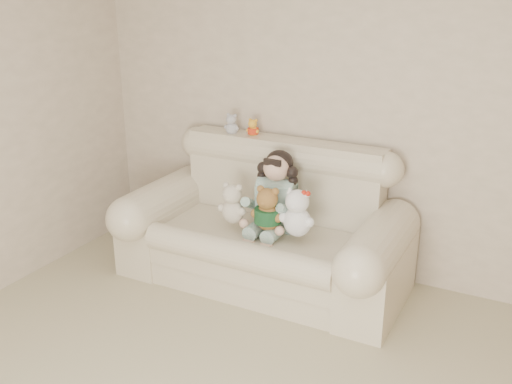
{
  "coord_description": "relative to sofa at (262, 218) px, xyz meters",
  "views": [
    {
      "loc": [
        1.19,
        -1.54,
        2.16
      ],
      "look_at": [
        -0.6,
        1.9,
        0.75
      ],
      "focal_mm": 41.09,
      "sensor_mm": 36.0,
      "label": 1
    }
  ],
  "objects": [
    {
      "name": "sofa",
      "position": [
        0.0,
        0.0,
        0.0
      ],
      "size": [
        2.1,
        0.95,
        1.03
      ],
      "primitive_type": null,
      "color": "#BDB399",
      "rests_on": "floor"
    },
    {
      "name": "yellow_mini_bear",
      "position": [
        -0.27,
        0.37,
        0.58
      ],
      "size": [
        0.13,
        0.11,
        0.17
      ],
      "primitive_type": null,
      "rotation": [
        0.0,
        0.0,
        -0.26
      ],
      "color": "yellow",
      "rests_on": "sofa"
    },
    {
      "name": "white_cat",
      "position": [
        0.33,
        -0.13,
        0.19
      ],
      "size": [
        0.28,
        0.23,
        0.41
      ],
      "primitive_type": null,
      "rotation": [
        0.0,
        0.0,
        -0.12
      ],
      "color": "white",
      "rests_on": "sofa"
    },
    {
      "name": "cream_teddy",
      "position": [
        -0.17,
        -0.14,
        0.16
      ],
      "size": [
        0.27,
        0.24,
        0.35
      ],
      "primitive_type": null,
      "rotation": [
        0.0,
        0.0,
        -0.36
      ],
      "color": "beige",
      "rests_on": "sofa"
    },
    {
      "name": "brown_teddy",
      "position": [
        0.11,
        -0.14,
        0.17
      ],
      "size": [
        0.29,
        0.25,
        0.38
      ],
      "primitive_type": null,
      "rotation": [
        0.0,
        0.0,
        -0.3
      ],
      "color": "brown",
      "rests_on": "sofa"
    },
    {
      "name": "seated_child",
      "position": [
        0.07,
        0.08,
        0.2
      ],
      "size": [
        0.4,
        0.47,
        0.6
      ],
      "primitive_type": null,
      "rotation": [
        0.0,
        0.0,
        0.09
      ],
      "color": "#2F6A5A",
      "rests_on": "sofa"
    },
    {
      "name": "wall_back",
      "position": [
        0.6,
        0.5,
        0.78
      ],
      "size": [
        4.5,
        0.0,
        4.5
      ],
      "primitive_type": "plane",
      "rotation": [
        1.57,
        0.0,
        0.0
      ],
      "color": "beige",
      "rests_on": "ground"
    },
    {
      "name": "grey_mini_plush",
      "position": [
        -0.44,
        0.34,
        0.6
      ],
      "size": [
        0.16,
        0.14,
        0.2
      ],
      "primitive_type": null,
      "rotation": [
        0.0,
        0.0,
        0.44
      ],
      "color": "silver",
      "rests_on": "sofa"
    }
  ]
}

